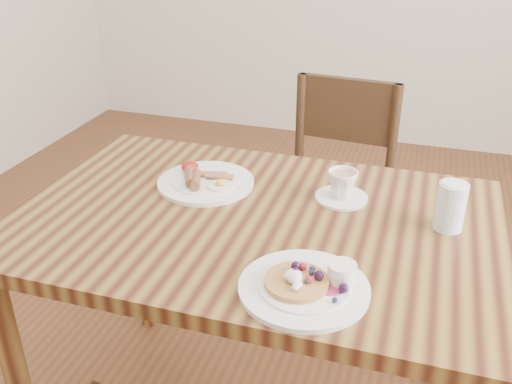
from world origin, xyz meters
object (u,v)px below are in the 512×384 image
(water_glass, at_px, (451,207))
(breakfast_plate, at_px, (204,181))
(dining_table, at_px, (256,250))
(chair_far, at_px, (333,189))
(teacup_saucer, at_px, (342,187))
(pancake_plate, at_px, (307,284))

(water_glass, bearing_deg, breakfast_plate, 176.19)
(dining_table, bearing_deg, chair_far, 83.79)
(teacup_saucer, bearing_deg, chair_far, 101.17)
(pancake_plate, height_order, breakfast_plate, pancake_plate)
(chair_far, xyz_separation_m, breakfast_plate, (-0.27, -0.59, 0.27))
(chair_far, relative_size, breakfast_plate, 3.26)
(teacup_saucer, relative_size, water_glass, 1.17)
(pancake_plate, relative_size, teacup_saucer, 1.93)
(dining_table, height_order, pancake_plate, pancake_plate)
(teacup_saucer, bearing_deg, breakfast_plate, -175.59)
(teacup_saucer, height_order, water_glass, water_glass)
(chair_far, bearing_deg, teacup_saucer, 106.11)
(water_glass, bearing_deg, dining_table, -169.32)
(dining_table, bearing_deg, pancake_plate, -53.52)
(dining_table, distance_m, pancake_plate, 0.34)
(pancake_plate, bearing_deg, water_glass, 51.86)
(chair_far, distance_m, breakfast_plate, 0.70)
(chair_far, distance_m, teacup_saucer, 0.64)
(dining_table, bearing_deg, water_glass, 10.68)
(teacup_saucer, bearing_deg, water_glass, -15.02)
(pancake_plate, height_order, water_glass, water_glass)
(dining_table, relative_size, pancake_plate, 4.44)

